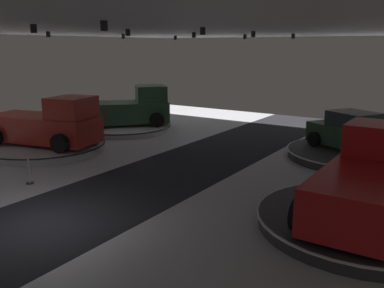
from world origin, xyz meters
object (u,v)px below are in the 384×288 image
display_platform_mid_right (363,222)px  pickup_truck_mid_right (369,180)px  display_car_far_right (354,133)px  display_platform_far_left (123,127)px  display_platform_far_right (353,154)px  display_platform_mid_left (45,147)px  pickup_truck_far_left (128,109)px  pickup_truck_mid_left (48,125)px

display_platform_mid_right → pickup_truck_mid_right: pickup_truck_mid_right is taller
display_car_far_right → display_platform_far_left: bearing=-176.8°
display_platform_far_right → display_platform_mid_right: size_ratio=1.00×
display_platform_mid_left → display_car_far_right: display_car_far_right is taller
display_car_far_right → display_platform_mid_left: bearing=-152.3°
display_platform_far_left → pickup_truck_far_left: size_ratio=1.07×
display_platform_mid_right → display_platform_far_left: size_ratio=1.02×
display_platform_far_right → display_platform_mid_right: 7.73m
pickup_truck_mid_left → display_platform_mid_right: bearing=-3.7°
display_platform_mid_right → pickup_truck_mid_right: 1.14m
pickup_truck_mid_left → display_platform_far_right: pickup_truck_mid_left is taller
pickup_truck_mid_left → pickup_truck_far_left: bearing=94.5°
pickup_truck_mid_right → display_platform_far_left: bearing=156.7°
display_platform_mid_right → display_platform_far_right: bearing=104.7°
pickup_truck_far_left → pickup_truck_mid_right: bearing=-24.3°
display_platform_far_right → pickup_truck_far_left: size_ratio=1.09×
pickup_truck_mid_right → pickup_truck_far_left: (-14.75, 6.67, -0.06)m
display_platform_mid_left → display_platform_mid_right: (14.59, -0.87, 0.01)m
pickup_truck_mid_right → display_platform_far_left: 16.34m
display_platform_mid_left → pickup_truck_far_left: bearing=91.5°
display_platform_mid_left → pickup_truck_mid_right: size_ratio=1.07×
display_platform_far_right → pickup_truck_far_left: pickup_truck_far_left is taller
display_platform_far_right → pickup_truck_mid_right: 7.50m
display_platform_mid_left → display_platform_far_left: size_ratio=1.00×
display_platform_mid_left → display_platform_mid_right: size_ratio=0.98×
display_platform_mid_right → display_platform_mid_left: bearing=176.6°
display_platform_mid_right → pickup_truck_mid_left: bearing=176.3°
display_platform_mid_right → pickup_truck_mid_right: bearing=89.9°
pickup_truck_mid_right → display_platform_far_left: pickup_truck_mid_right is taller
display_platform_far_right → display_platform_mid_left: bearing=-152.4°
display_car_far_right → display_platform_far_left: size_ratio=0.80×
display_platform_far_left → display_platform_mid_left: bearing=-86.3°
display_platform_mid_left → display_platform_mid_right: display_platform_mid_right is taller
pickup_truck_far_left → display_platform_far_left: bearing=-133.6°
display_platform_mid_left → pickup_truck_mid_right: bearing=-2.1°
pickup_truck_mid_left → pickup_truck_mid_right: pickup_truck_mid_right is taller
display_platform_mid_left → display_platform_far_left: display_platform_mid_left is taller
display_car_far_right → display_platform_far_left: (-12.99, -0.73, -0.97)m
display_platform_mid_left → display_platform_mid_right: 14.62m
display_platform_far_left → pickup_truck_mid_left: bearing=-83.2°
pickup_truck_mid_left → display_platform_mid_right: pickup_truck_mid_left is taller
pickup_truck_mid_left → display_platform_far_right: (12.32, 6.54, -1.08)m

